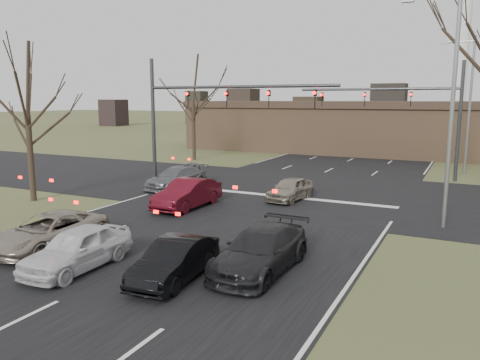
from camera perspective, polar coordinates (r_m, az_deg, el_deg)
The scene contains 17 objects.
ground at distance 16.05m, azimuth -13.59°, elevation -10.45°, with size 360.00×360.00×0.00m, color #474F2A.
road_main at distance 72.33m, azimuth 18.60°, elevation 4.95°, with size 14.00×300.00×0.02m, color black.
road_cross at distance 28.74m, azimuth 5.92°, elevation -1.22°, with size 200.00×14.00×0.02m, color black.
building at distance 50.14m, azimuth 17.49°, elevation 6.13°, with size 42.40×10.40×5.30m.
mast_arm_near at distance 28.72m, azimuth -5.28°, elevation 8.94°, with size 12.12×0.24×8.00m.
mast_arm_far at distance 34.64m, azimuth 20.60°, elevation 8.42°, with size 11.12×0.24×8.00m.
streetlight_right_near at distance 21.47m, azimuth 24.06°, elevation 9.25°, with size 2.34×0.25×10.00m.
streetlight_right_far at distance 38.45m, azimuth 26.00°, elevation 8.98°, with size 2.34×0.25×10.00m.
tree_left_near at distance 27.58m, azimuth -24.78°, elevation 11.18°, with size 5.10×5.10×8.50m.
tree_left_far at distance 43.05m, azimuth -5.77°, elevation 12.23°, with size 5.70×5.70×9.50m.
car_silver_suv at distance 18.85m, azimuth -22.27°, elevation -5.81°, with size 2.14×4.64×1.29m, color gray.
car_white_sedan at distance 16.27m, azimuth -19.19°, elevation -7.86°, with size 1.64×4.09×1.39m, color silver.
car_black_hatch at distance 14.63m, azimuth -7.94°, elevation -9.66°, with size 1.33×3.81×1.25m, color black.
car_charcoal_sedan at distance 15.22m, azimuth 2.52°, elevation -8.54°, with size 1.94×4.78×1.39m, color black.
car_grey_ahead at distance 29.38m, azimuth -7.77°, elevation 0.28°, with size 1.87×4.61×1.34m, color slate.
car_red_ahead at distance 23.99m, azimuth -6.42°, elevation -1.67°, with size 1.56×4.48×1.47m, color #4D0B15.
car_silver_ahead at distance 25.85m, azimuth 6.15°, elevation -1.07°, with size 1.49×3.70×1.26m, color gray.
Camera 1 is at (9.83, -11.45, 5.48)m, focal length 35.00 mm.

